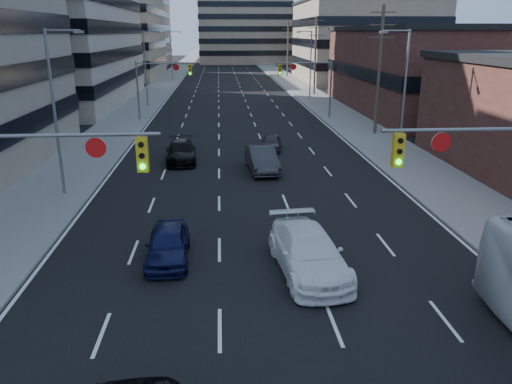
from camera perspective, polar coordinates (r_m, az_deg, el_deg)
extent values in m
cube|color=black|center=(137.74, -3.53, 14.11)|extent=(18.00, 300.00, 0.02)
cube|color=slate|center=(138.08, -8.46, 13.99)|extent=(5.00, 300.00, 0.15)
cube|color=slate|center=(138.35, 1.38, 14.18)|extent=(5.00, 300.00, 0.15)
cube|color=gray|center=(109.75, -16.59, 16.68)|extent=(20.00, 30.00, 16.00)
cube|color=#472119|center=(63.06, 20.41, 12.81)|extent=(20.00, 30.00, 9.00)
cube|color=gray|center=(99.11, 11.97, 16.39)|extent=(22.00, 28.00, 14.00)
cube|color=#ADA089|center=(149.79, -14.98, 17.69)|extent=(24.00, 24.00, 20.00)
cube|color=gray|center=(141.53, 10.05, 16.41)|extent=(22.00, 22.00, 12.00)
cylinder|color=slate|center=(16.55, -22.16, 6.02)|extent=(6.50, 0.12, 0.12)
cube|color=gold|center=(16.07, -12.85, 4.20)|extent=(0.35, 0.28, 1.10)
cylinder|color=black|center=(15.84, -13.02, 5.29)|extent=(0.18, 0.06, 0.18)
cylinder|color=black|center=(15.91, -12.93, 4.06)|extent=(0.18, 0.06, 0.18)
cylinder|color=#0CE526|center=(16.00, -12.84, 2.85)|extent=(0.18, 0.06, 0.18)
cylinder|color=white|center=(16.26, -17.82, 4.85)|extent=(0.64, 0.06, 0.64)
cylinder|color=slate|center=(17.84, 24.18, 6.55)|extent=(6.50, 0.12, 0.12)
cube|color=gold|center=(16.88, 15.92, 4.61)|extent=(0.35, 0.28, 1.10)
cylinder|color=black|center=(16.66, 16.20, 5.65)|extent=(0.18, 0.06, 0.18)
cylinder|color=black|center=(16.74, 16.10, 4.48)|extent=(0.18, 0.06, 0.18)
cylinder|color=#0CE526|center=(16.82, 16.00, 3.32)|extent=(0.18, 0.06, 0.18)
cylinder|color=white|center=(17.33, 20.40, 5.35)|extent=(0.64, 0.06, 0.64)
cylinder|color=slate|center=(53.43, -13.35, 11.09)|extent=(0.18, 0.18, 6.00)
cylinder|color=slate|center=(52.81, -10.26, 14.26)|extent=(6.00, 0.12, 0.12)
cube|color=gold|center=(52.66, -7.55, 13.67)|extent=(0.35, 0.28, 1.10)
cylinder|color=black|center=(52.48, -7.57, 14.04)|extent=(0.18, 0.06, 0.18)
cylinder|color=black|center=(52.50, -7.55, 13.66)|extent=(0.18, 0.06, 0.18)
cylinder|color=#0CE526|center=(52.53, -7.54, 13.28)|extent=(0.18, 0.06, 0.18)
cylinder|color=white|center=(52.71, -9.12, 13.88)|extent=(0.64, 0.06, 0.64)
cylinder|color=slate|center=(54.04, 8.52, 11.44)|extent=(0.18, 0.18, 6.00)
cylinder|color=slate|center=(53.24, 5.40, 14.49)|extent=(6.00, 0.12, 0.12)
cube|color=gold|center=(52.95, 2.74, 13.82)|extent=(0.35, 0.28, 1.10)
cylinder|color=black|center=(52.76, 2.77, 14.19)|extent=(0.18, 0.06, 0.18)
cylinder|color=black|center=(52.79, 2.76, 13.81)|extent=(0.18, 0.06, 0.18)
cylinder|color=#0CE526|center=(52.81, 2.75, 13.43)|extent=(0.18, 0.06, 0.18)
cylinder|color=white|center=(53.08, 4.29, 14.07)|extent=(0.64, 0.06, 0.64)
cylinder|color=#4C3D2D|center=(45.72, 13.89, 13.15)|extent=(0.28, 0.28, 11.00)
cube|color=#4C3D2D|center=(45.63, 14.36, 19.28)|extent=(2.20, 0.10, 0.10)
cube|color=#4C3D2D|center=(45.60, 14.26, 18.03)|extent=(2.20, 0.10, 0.10)
cube|color=#4C3D2D|center=(45.60, 14.16, 16.78)|extent=(2.20, 0.10, 0.10)
cylinder|color=#4C3D2D|center=(74.82, 6.78, 15.15)|extent=(0.28, 0.28, 11.00)
cube|color=#4C3D2D|center=(74.76, 6.93, 18.90)|extent=(2.20, 0.10, 0.10)
cube|color=#4C3D2D|center=(74.74, 6.90, 18.13)|extent=(2.20, 0.10, 0.10)
cube|color=#4C3D2D|center=(74.74, 6.87, 17.37)|extent=(2.20, 0.10, 0.10)
cylinder|color=#4C3D2D|center=(104.42, 3.64, 15.95)|extent=(0.28, 0.28, 11.00)
cube|color=#4C3D2D|center=(104.38, 3.70, 18.64)|extent=(2.20, 0.10, 0.10)
cube|color=#4C3D2D|center=(104.37, 3.68, 18.09)|extent=(2.20, 0.10, 0.10)
cube|color=#4C3D2D|center=(104.37, 3.67, 17.54)|extent=(2.20, 0.10, 0.10)
cylinder|color=slate|center=(29.16, -21.98, 8.03)|extent=(0.16, 0.16, 9.00)
cylinder|color=slate|center=(28.58, -21.24, 16.85)|extent=(1.80, 0.10, 0.10)
cube|color=slate|center=(28.37, -19.61, 16.86)|extent=(0.50, 0.22, 0.14)
cylinder|color=slate|center=(63.22, -12.51, 13.49)|extent=(0.16, 0.16, 9.00)
cylinder|color=slate|center=(62.96, -11.94, 17.52)|extent=(1.80, 0.10, 0.10)
cube|color=slate|center=(62.86, -11.18, 17.50)|extent=(0.50, 0.22, 0.14)
cylinder|color=slate|center=(97.95, -9.64, 15.04)|extent=(0.16, 0.16, 9.00)
cylinder|color=slate|center=(97.77, -9.22, 17.64)|extent=(1.80, 0.10, 0.10)
cube|color=slate|center=(97.71, -8.73, 17.61)|extent=(0.50, 0.22, 0.14)
cylinder|color=slate|center=(34.91, 16.52, 10.00)|extent=(0.16, 0.16, 9.00)
cylinder|color=slate|center=(34.34, 15.72, 17.33)|extent=(1.80, 0.10, 0.10)
cube|color=slate|center=(34.09, 14.38, 17.30)|extent=(0.50, 0.22, 0.14)
cylinder|color=slate|center=(68.67, 6.26, 14.10)|extent=(0.16, 0.16, 9.00)
cylinder|color=slate|center=(68.38, 5.61, 17.80)|extent=(1.80, 0.10, 0.10)
cube|color=slate|center=(68.25, 4.91, 17.75)|extent=(0.50, 0.22, 0.14)
imported|color=white|center=(19.21, 6.01, -6.85)|extent=(2.87, 5.88, 1.65)
imported|color=#0E1239|center=(20.42, -10.05, -5.86)|extent=(1.76, 4.18, 1.41)
imported|color=#2D2D2F|center=(32.97, 0.69, 3.76)|extent=(2.09, 5.03, 1.62)
imported|color=black|center=(35.85, -8.56, 4.58)|extent=(2.37, 5.15, 1.46)
imported|color=#323234|center=(39.06, 1.75, 5.71)|extent=(1.96, 3.86, 1.26)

